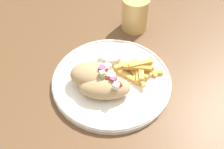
# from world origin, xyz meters

# --- Properties ---
(table) EXTENTS (1.50, 1.50, 0.71)m
(table) POSITION_xyz_m (0.00, 0.00, 0.66)
(table) COLOR brown
(table) RESTS_ON ground_plane
(plate) EXTENTS (0.31, 0.31, 0.02)m
(plate) POSITION_xyz_m (-0.02, -0.00, 0.72)
(plate) COLOR white
(plate) RESTS_ON table
(pita_sandwich_near) EXTENTS (0.14, 0.13, 0.06)m
(pita_sandwich_near) POSITION_xyz_m (-0.06, -0.03, 0.75)
(pita_sandwich_near) COLOR tan
(pita_sandwich_near) RESTS_ON plate
(pita_sandwich_far) EXTENTS (0.14, 0.14, 0.06)m
(pita_sandwich_far) POSITION_xyz_m (-0.07, 0.02, 0.76)
(pita_sandwich_far) COLOR tan
(pita_sandwich_far) RESTS_ON plate
(fries_pile) EXTENTS (0.12, 0.11, 0.03)m
(fries_pile) POSITION_xyz_m (0.05, -0.02, 0.74)
(fries_pile) COLOR #E5B251
(fries_pile) RESTS_ON plate
(sauce_ramekin) EXTENTS (0.07, 0.07, 0.03)m
(sauce_ramekin) POSITION_xyz_m (0.01, 0.06, 0.74)
(sauce_ramekin) COLOR white
(sauce_ramekin) RESTS_ON plate
(water_glass) EXTENTS (0.08, 0.08, 0.11)m
(water_glass) POSITION_xyz_m (0.17, 0.15, 0.76)
(water_glass) COLOR tan
(water_glass) RESTS_ON table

